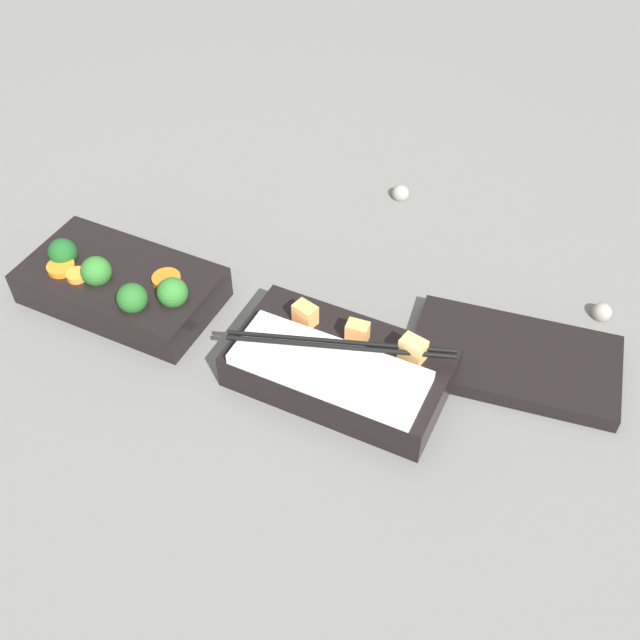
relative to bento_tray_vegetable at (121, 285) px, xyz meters
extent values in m
plane|color=slate|center=(0.13, 0.01, -0.02)|extent=(3.00, 3.00, 0.00)
cube|color=black|center=(0.00, 0.00, 0.00)|extent=(0.22, 0.12, 0.04)
sphere|color=#2D7028|center=(-0.02, -0.01, 0.03)|extent=(0.03, 0.03, 0.03)
sphere|color=#19511E|center=(-0.07, -0.01, 0.03)|extent=(0.03, 0.03, 0.03)
sphere|color=#2D7028|center=(0.08, -0.01, 0.03)|extent=(0.03, 0.03, 0.03)
sphere|color=#236023|center=(0.04, -0.03, 0.03)|extent=(0.03, 0.03, 0.03)
cylinder|color=orange|center=(-0.04, -0.02, 0.02)|extent=(0.03, 0.03, 0.01)
cylinder|color=orange|center=(0.06, 0.01, 0.02)|extent=(0.04, 0.04, 0.01)
cylinder|color=orange|center=(-0.06, -0.02, 0.02)|extent=(0.03, 0.03, 0.01)
cube|color=black|center=(0.27, 0.00, 0.00)|extent=(0.22, 0.12, 0.04)
cube|color=white|center=(0.27, -0.03, 0.02)|extent=(0.19, 0.07, 0.01)
cube|color=#F4A356|center=(0.22, 0.02, 0.03)|extent=(0.03, 0.02, 0.02)
cube|color=#F4A356|center=(0.28, 0.02, 0.03)|extent=(0.02, 0.02, 0.02)
cube|color=#EAB266|center=(0.34, 0.03, 0.03)|extent=(0.03, 0.02, 0.03)
cylinder|color=black|center=(0.27, 0.00, 0.03)|extent=(0.22, 0.08, 0.01)
cylinder|color=black|center=(0.27, 0.00, 0.03)|extent=(0.22, 0.08, 0.01)
cube|color=black|center=(0.43, 0.10, -0.02)|extent=(0.23, 0.15, 0.02)
sphere|color=gray|center=(0.50, 0.21, -0.02)|extent=(0.02, 0.02, 0.02)
sphere|color=gray|center=(0.21, 0.32, -0.02)|extent=(0.02, 0.02, 0.02)
camera|label=1|loc=(0.47, -0.46, 0.58)|focal=42.00mm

